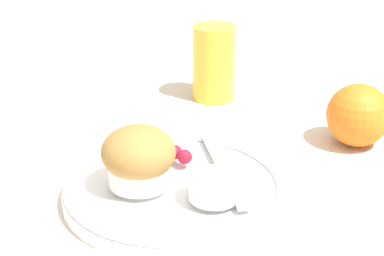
# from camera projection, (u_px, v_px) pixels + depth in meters

# --- Properties ---
(ground_plane) EXTENTS (3.00, 3.00, 0.00)m
(ground_plane) POSITION_uv_depth(u_px,v_px,m) (188.00, 190.00, 0.68)
(ground_plane) COLOR beige
(plate) EXTENTS (0.23, 0.23, 0.02)m
(plate) POSITION_uv_depth(u_px,v_px,m) (174.00, 190.00, 0.66)
(plate) COLOR white
(plate) RESTS_ON ground_plane
(muffin) EXTENTS (0.07, 0.07, 0.06)m
(muffin) POSITION_uv_depth(u_px,v_px,m) (139.00, 157.00, 0.64)
(muffin) COLOR silver
(muffin) RESTS_ON plate
(cream_ramekin) EXTENTS (0.05, 0.05, 0.02)m
(cream_ramekin) POSITION_uv_depth(u_px,v_px,m) (214.00, 186.00, 0.62)
(cream_ramekin) COLOR silver
(cream_ramekin) RESTS_ON plate
(berry_pair) EXTENTS (0.03, 0.02, 0.02)m
(berry_pair) POSITION_uv_depth(u_px,v_px,m) (180.00, 154.00, 0.69)
(berry_pair) COLOR maroon
(berry_pair) RESTS_ON plate
(butter_knife) EXTENTS (0.17, 0.12, 0.00)m
(butter_knife) POSITION_uv_depth(u_px,v_px,m) (221.00, 162.00, 0.69)
(butter_knife) COLOR #B7B7BC
(butter_knife) RESTS_ON plate
(orange_fruit) EXTENTS (0.08, 0.08, 0.08)m
(orange_fruit) POSITION_uv_depth(u_px,v_px,m) (358.00, 115.00, 0.76)
(orange_fruit) COLOR orange
(orange_fruit) RESTS_ON ground_plane
(juice_glass) EXTENTS (0.06, 0.06, 0.11)m
(juice_glass) POSITION_uv_depth(u_px,v_px,m) (214.00, 63.00, 0.89)
(juice_glass) COLOR gold
(juice_glass) RESTS_ON ground_plane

